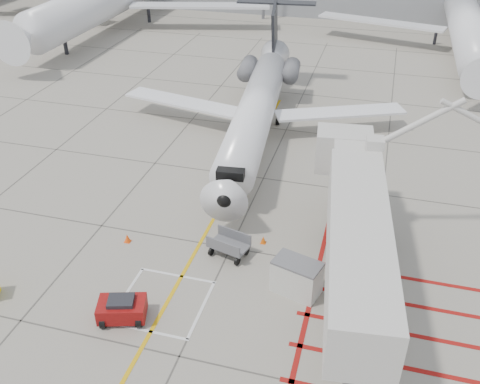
% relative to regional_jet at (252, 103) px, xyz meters
% --- Properties ---
extents(ground_plane, '(260.00, 260.00, 0.00)m').
position_rel_regional_jet_xyz_m(ground_plane, '(1.79, -15.63, -3.89)').
color(ground_plane, gray).
rests_on(ground_plane, ground).
extents(regional_jet, '(26.56, 32.02, 7.79)m').
position_rel_regional_jet_xyz_m(regional_jet, '(0.00, 0.00, 0.00)').
color(regional_jet, white).
rests_on(regional_jet, ground_plane).
extents(jet_bridge, '(10.42, 18.67, 7.13)m').
position_rel_regional_jet_xyz_m(jet_bridge, '(8.65, -14.84, -0.33)').
color(jet_bridge, silver).
rests_on(jet_bridge, ground_plane).
extents(pushback_tug, '(2.52, 1.97, 1.29)m').
position_rel_regional_jet_xyz_m(pushback_tug, '(-1.59, -18.18, -3.25)').
color(pushback_tug, maroon).
rests_on(pushback_tug, ground_plane).
extents(baggage_cart, '(2.38, 1.83, 1.33)m').
position_rel_regional_jet_xyz_m(baggage_cart, '(1.87, -12.22, -3.23)').
color(baggage_cart, '#58585D').
rests_on(baggage_cart, ground_plane).
extents(ground_power_unit, '(2.62, 1.96, 1.85)m').
position_rel_regional_jet_xyz_m(ground_power_unit, '(5.95, -14.14, -2.97)').
color(ground_power_unit, silver).
rests_on(ground_power_unit, ground_plane).
extents(cone_nose, '(0.36, 0.36, 0.51)m').
position_rel_regional_jet_xyz_m(cone_nose, '(-4.03, -12.63, -3.64)').
color(cone_nose, '#F94B0D').
rests_on(cone_nose, ground_plane).
extents(cone_side, '(0.32, 0.32, 0.44)m').
position_rel_regional_jet_xyz_m(cone_side, '(3.45, -10.69, -3.67)').
color(cone_side, '#E0570B').
rests_on(cone_side, ground_plane).
extents(bg_aircraft_c, '(33.13, 36.81, 11.04)m').
position_rel_regional_jet_xyz_m(bg_aircraft_c, '(16.77, 30.37, 1.63)').
color(bg_aircraft_c, silver).
rests_on(bg_aircraft_c, ground_plane).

